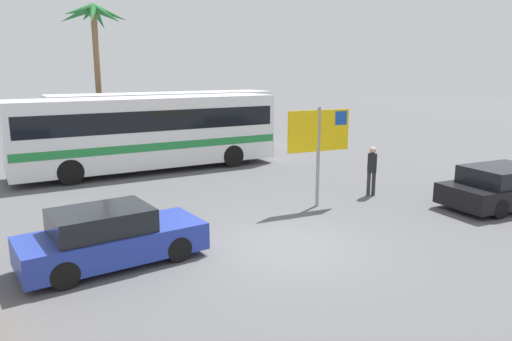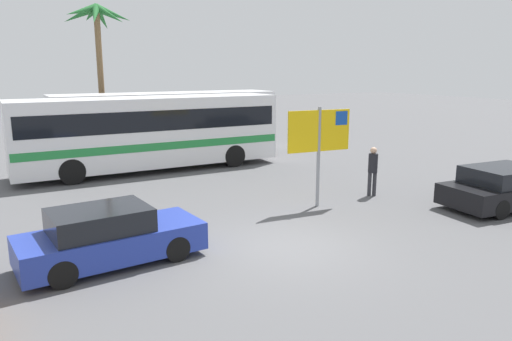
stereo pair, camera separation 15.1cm
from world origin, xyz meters
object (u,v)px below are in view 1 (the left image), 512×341
object	(u,v)px
car_black	(506,187)
pedestrian_crossing_lot	(372,167)
bus_rear_coach	(166,120)
car_blue	(110,237)
ferry_sign	(320,135)
bus_front_coach	(148,130)

from	to	relation	value
car_black	pedestrian_crossing_lot	size ratio (longest dim) A/B	2.67
bus_rear_coach	car_blue	xyz separation A→B (m)	(-5.95, -12.87, -1.15)
car_blue	pedestrian_crossing_lot	bearing A→B (deg)	4.97
ferry_sign	car_blue	distance (m)	7.33
car_blue	pedestrian_crossing_lot	size ratio (longest dim) A/B	2.42
bus_front_coach	bus_rear_coach	xyz separation A→B (m)	(1.94, 3.24, 0.00)
bus_front_coach	ferry_sign	bearing A→B (deg)	-70.02
bus_rear_coach	pedestrian_crossing_lot	size ratio (longest dim) A/B	6.51
ferry_sign	pedestrian_crossing_lot	world-z (taller)	ferry_sign
bus_front_coach	car_blue	size ratio (longest dim) A/B	2.69
ferry_sign	car_black	world-z (taller)	ferry_sign
ferry_sign	car_blue	bearing A→B (deg)	-162.95
pedestrian_crossing_lot	car_black	bearing A→B (deg)	-114.70
ferry_sign	pedestrian_crossing_lot	xyz separation A→B (m)	(2.38, 0.10, -1.31)
bus_rear_coach	bus_front_coach	bearing A→B (deg)	-120.97
pedestrian_crossing_lot	ferry_sign	bearing A→B (deg)	116.08
bus_front_coach	ferry_sign	distance (m)	8.72
pedestrian_crossing_lot	car_blue	bearing A→B (deg)	123.07
bus_front_coach	car_black	size ratio (longest dim) A/B	2.44
bus_rear_coach	pedestrian_crossing_lot	xyz separation A→B (m)	(3.41, -11.31, -0.77)
car_blue	bus_rear_coach	bearing A→B (deg)	60.71
ferry_sign	bus_front_coach	bearing A→B (deg)	115.24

